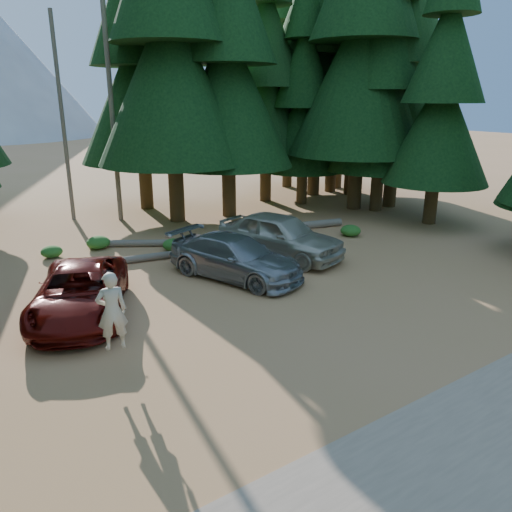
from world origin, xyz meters
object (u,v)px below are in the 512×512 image
object	(u,v)px
silver_minivan_center	(235,257)
log_left	(151,257)
log_mid	(148,243)
log_right	(288,227)
silver_minivan_right	(280,235)
frisbee_player	(112,311)
red_pickup	(80,292)

from	to	relation	value
silver_minivan_center	log_left	xyz separation A→B (m)	(-1.73, 3.45, -0.60)
log_mid	log_right	distance (m)	6.62
silver_minivan_right	frisbee_player	size ratio (longest dim) A/B	2.81
silver_minivan_right	red_pickup	bearing A→B (deg)	170.07
silver_minivan_right	log_left	size ratio (longest dim) A/B	1.31
red_pickup	silver_minivan_center	world-z (taller)	silver_minivan_center
log_left	log_right	bearing A→B (deg)	14.48
red_pickup	silver_minivan_right	bearing A→B (deg)	32.06
silver_minivan_right	log_left	bearing A→B (deg)	132.55
log_mid	log_right	xyz separation A→B (m)	(6.50, -1.26, 0.04)
silver_minivan_center	log_left	world-z (taller)	silver_minivan_center
red_pickup	log_mid	world-z (taller)	red_pickup
red_pickup	log_mid	bearing A→B (deg)	75.42
log_left	log_mid	world-z (taller)	log_mid
red_pickup	log_left	bearing A→B (deg)	68.54
silver_minivan_center	frisbee_player	distance (m)	6.82
frisbee_player	log_left	size ratio (longest dim) A/B	0.47
silver_minivan_right	frisbee_player	world-z (taller)	frisbee_player
log_left	red_pickup	bearing A→B (deg)	-125.31
frisbee_player	log_right	distance (m)	13.62
silver_minivan_right	log_mid	world-z (taller)	silver_minivan_right
silver_minivan_center	frisbee_player	size ratio (longest dim) A/B	2.74
frisbee_player	silver_minivan_center	bearing A→B (deg)	-135.08
frisbee_player	log_right	size ratio (longest dim) A/B	0.32
silver_minivan_center	log_right	world-z (taller)	silver_minivan_center
silver_minivan_center	log_right	size ratio (longest dim) A/B	0.89
log_left	log_mid	size ratio (longest dim) A/B	1.11
log_left	log_mid	xyz separation A→B (m)	(0.67, 1.86, 0.01)
silver_minivan_center	silver_minivan_right	world-z (taller)	silver_minivan_right
log_right	log_left	bearing A→B (deg)	-162.10
silver_minivan_center	log_right	distance (m)	6.81
red_pickup	log_left	distance (m)	5.22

